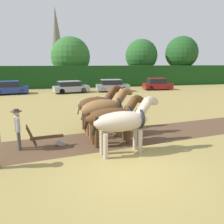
{
  "coord_description": "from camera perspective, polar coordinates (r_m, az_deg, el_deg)",
  "views": [
    {
      "loc": [
        -2.2,
        -6.48,
        3.57
      ],
      "look_at": [
        0.37,
        4.17,
        1.1
      ],
      "focal_mm": 35.0,
      "sensor_mm": 36.0,
      "label": 1
    }
  ],
  "objects": [
    {
      "name": "parked_car_center_right",
      "position": [
        30.44,
        11.74,
        7.12
      ],
      "size": [
        3.97,
        2.11,
        1.57
      ],
      "rotation": [
        0.0,
        0.0,
        -0.09
      ],
      "color": "maroon",
      "rests_on": "ground"
    },
    {
      "name": "parked_car_center",
      "position": [
        27.95,
        0.04,
        6.88
      ],
      "size": [
        4.19,
        1.88,
        1.53
      ],
      "rotation": [
        0.0,
        0.0,
        -0.04
      ],
      "color": "#9E9EA8",
      "rests_on": "ground"
    },
    {
      "name": "tree_center",
      "position": [
        40.98,
        17.71,
        14.51
      ],
      "size": [
        5.57,
        5.57,
        8.07
      ],
      "color": "brown",
      "rests_on": "ground"
    },
    {
      "name": "tree_left",
      "position": [
        36.69,
        -10.75,
        14.03
      ],
      "size": [
        6.24,
        6.24,
        7.69
      ],
      "color": "#4C3823",
      "rests_on": "ground"
    },
    {
      "name": "draft_horse_trail_right",
      "position": [
        11.78,
        -3.66,
        1.95
      ],
      "size": [
        2.7,
        1.13,
        2.46
      ],
      "rotation": [
        0.0,
        0.0,
        0.12
      ],
      "color": "#513319",
      "rests_on": "ground"
    },
    {
      "name": "farmer_beside_team",
      "position": [
        13.28,
        -3.69,
        1.16
      ],
      "size": [
        0.4,
        0.62,
        1.6
      ],
      "rotation": [
        0.0,
        0.0,
        -0.2
      ],
      "color": "#38332D",
      "rests_on": "ground"
    },
    {
      "name": "ground_plane",
      "position": [
        7.72,
        4.77,
        -14.88
      ],
      "size": [
        240.0,
        240.0,
        0.0
      ],
      "primitive_type": "plane",
      "color": "#998447"
    },
    {
      "name": "farmer_at_plow",
      "position": [
        9.82,
        -23.43,
        -3.37
      ],
      "size": [
        0.44,
        0.67,
        1.74
      ],
      "rotation": [
        0.0,
        0.0,
        0.16
      ],
      "color": "#4C4C4C",
      "rests_on": "ground"
    },
    {
      "name": "draft_horse_lead_right",
      "position": [
        9.64,
        0.37,
        -1.25
      ],
      "size": [
        2.93,
        1.12,
        2.24
      ],
      "rotation": [
        0.0,
        0.0,
        0.12
      ],
      "color": "#513319",
      "rests_on": "ground"
    },
    {
      "name": "draft_horse_trail_left",
      "position": [
        10.68,
        -1.88,
        0.89
      ],
      "size": [
        2.82,
        1.25,
        2.45
      ],
      "rotation": [
        0.0,
        0.0,
        0.12
      ],
      "color": "brown",
      "rests_on": "ground"
    },
    {
      "name": "draft_horse_lead_left",
      "position": [
        8.57,
        3.17,
        -2.46
      ],
      "size": [
        2.91,
        1.11,
        2.35
      ],
      "rotation": [
        0.0,
        0.0,
        0.12
      ],
      "color": "#B2A38E",
      "rests_on": "ground"
    },
    {
      "name": "hedgerow",
      "position": [
        33.06,
        -9.85,
        9.08
      ],
      "size": [
        75.94,
        1.41,
        3.17
      ],
      "primitive_type": "cube",
      "color": "#194719",
      "rests_on": "ground"
    },
    {
      "name": "parked_car_left",
      "position": [
        28.1,
        -25.12,
        5.72
      ],
      "size": [
        4.09,
        2.3,
        1.54
      ],
      "rotation": [
        0.0,
        0.0,
        0.15
      ],
      "color": "navy",
      "rests_on": "ground"
    },
    {
      "name": "parked_car_center_left",
      "position": [
        27.19,
        -10.76,
        6.42
      ],
      "size": [
        4.5,
        2.58,
        1.44
      ],
      "rotation": [
        0.0,
        0.0,
        0.2
      ],
      "color": "#9E9EA8",
      "rests_on": "ground"
    },
    {
      "name": "church_spire",
      "position": [
        65.65,
        -14.35,
        17.71
      ],
      "size": [
        2.87,
        2.87,
        18.61
      ],
      "color": "gray",
      "rests_on": "ground"
    },
    {
      "name": "plowed_furrow_strip",
      "position": [
        10.03,
        -24.9,
        -9.35
      ],
      "size": [
        27.99,
        6.0,
        0.01
      ],
      "primitive_type": "cube",
      "rotation": [
        0.0,
        0.0,
        0.12
      ],
      "color": "brown",
      "rests_on": "ground"
    },
    {
      "name": "plow",
      "position": [
        9.9,
        -15.81,
        -6.97
      ],
      "size": [
        1.64,
        0.52,
        1.13
      ],
      "rotation": [
        0.0,
        0.0,
        0.12
      ],
      "color": "#4C331E",
      "rests_on": "ground"
    },
    {
      "name": "tree_center_left",
      "position": [
        39.22,
        7.68,
        14.39
      ],
      "size": [
        5.51,
        5.51,
        7.57
      ],
      "color": "brown",
      "rests_on": "ground"
    }
  ]
}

